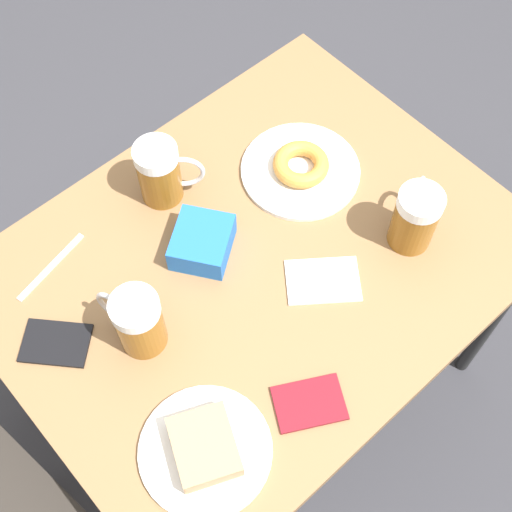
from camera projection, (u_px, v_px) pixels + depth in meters
name	position (u px, v px, depth m)	size (l,w,h in m)	color
ground_plane	(256.00, 380.00, 2.04)	(8.00, 8.00, 0.00)	#333338
table	(256.00, 275.00, 1.48)	(0.80, 1.03, 0.70)	olive
plate_with_cake	(205.00, 449.00, 1.23)	(0.24, 0.24, 0.05)	white
plate_with_donut	(301.00, 168.00, 1.53)	(0.26, 0.26, 0.04)	white
beer_mug_left	(160.00, 172.00, 1.45)	(0.11, 0.12, 0.15)	#8C5619
beer_mug_center	(415.00, 217.00, 1.40)	(0.10, 0.13, 0.15)	#8C5619
beer_mug_right	(138.00, 321.00, 1.29)	(0.14, 0.09, 0.15)	#8C5619
napkin_folded	(323.00, 281.00, 1.41)	(0.17, 0.18, 0.00)	white
fork	(51.00, 267.00, 1.43)	(0.05, 0.18, 0.00)	silver
passport_near_edge	(309.00, 403.00, 1.28)	(0.14, 0.15, 0.01)	maroon
passport_far_edge	(56.00, 343.00, 1.34)	(0.15, 0.15, 0.01)	black
blue_pouch	(202.00, 242.00, 1.42)	(0.16, 0.16, 0.06)	blue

